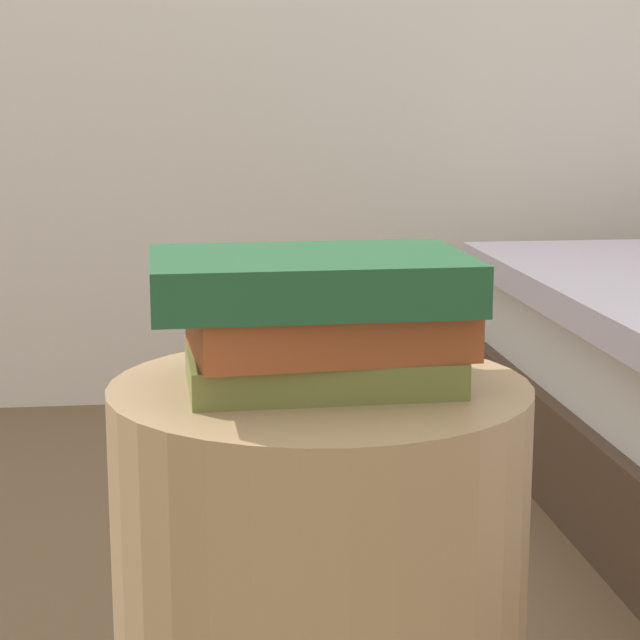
% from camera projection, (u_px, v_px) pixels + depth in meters
% --- Properties ---
extents(book_olive, '(0.25, 0.16, 0.03)m').
position_uv_depth(book_olive, '(321.00, 369.00, 1.07)').
color(book_olive, olive).
rests_on(book_olive, side_table).
extents(book_rust, '(0.27, 0.18, 0.04)m').
position_uv_depth(book_rust, '(328.00, 328.00, 1.06)').
color(book_rust, '#994723').
rests_on(book_rust, book_olive).
extents(book_forest, '(0.30, 0.21, 0.05)m').
position_uv_depth(book_forest, '(309.00, 279.00, 1.06)').
color(book_forest, '#1E512D').
rests_on(book_forest, book_rust).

